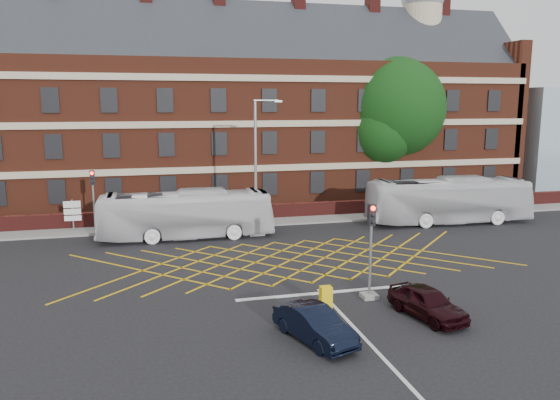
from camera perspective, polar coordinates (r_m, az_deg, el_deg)
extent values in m
plane|color=black|center=(28.64, 2.16, -7.39)|extent=(120.00, 120.00, 0.00)
cube|color=#5B2617|center=(48.90, -5.00, 7.02)|extent=(50.00, 12.00, 12.00)
cube|color=#21252A|center=(48.95, -5.11, 14.05)|extent=(51.00, 10.61, 10.61)
cube|color=#B7A88C|center=(42.86, -3.73, 7.94)|extent=(50.00, 0.18, 0.50)
cube|color=black|center=(42.97, -3.72, 5.94)|extent=(1.20, 0.14, 1.80)
cube|color=#4F1815|center=(48.87, -13.81, 19.13)|extent=(1.00, 1.40, 3.20)
cylinder|color=#B7A88C|center=(54.98, 14.54, 16.48)|extent=(3.60, 3.60, 6.00)
cube|color=#4F1815|center=(40.77, -2.90, -1.30)|extent=(56.00, 0.50, 1.10)
cube|color=slate|center=(39.91, -2.62, -2.27)|extent=(60.00, 3.00, 0.12)
cube|color=#CC990C|center=(30.48, 1.12, -6.28)|extent=(8.22, 8.22, 0.02)
cube|color=silver|center=(25.47, 4.38, -9.66)|extent=(8.00, 0.30, 0.02)
cube|color=silver|center=(19.89, 10.48, -15.70)|extent=(0.15, 14.00, 0.02)
imported|color=silver|center=(35.54, -9.80, -1.49)|extent=(11.20, 2.82, 3.11)
imported|color=silver|center=(41.25, 17.22, -0.04)|extent=(12.11, 3.51, 3.33)
imported|color=black|center=(20.50, 3.63, -12.85)|extent=(2.48, 4.00, 1.25)
imported|color=black|center=(23.29, 15.14, -10.28)|extent=(2.30, 3.98, 1.27)
cylinder|color=black|center=(49.12, 11.67, 3.61)|extent=(0.90, 0.90, 6.44)
sphere|color=black|center=(48.82, 11.88, 9.40)|extent=(8.70, 8.70, 8.70)
sphere|color=black|center=(47.52, 10.57, 7.09)|extent=(5.66, 5.66, 5.66)
sphere|color=black|center=(50.24, 12.97, 7.62)|extent=(5.22, 5.22, 5.22)
cube|color=slate|center=(25.10, 9.30, -9.85)|extent=(0.70, 0.70, 0.20)
cylinder|color=gray|center=(24.59, 9.41, -6.23)|extent=(0.12, 0.12, 3.50)
cube|color=black|center=(24.10, 9.55, -1.55)|extent=(0.30, 0.25, 0.95)
sphere|color=#FF0C05|center=(23.91, 9.71, -0.87)|extent=(0.20, 0.20, 0.20)
cube|color=slate|center=(38.24, -18.70, -3.29)|extent=(0.70, 0.70, 0.20)
cylinder|color=gray|center=(37.91, -18.84, -0.86)|extent=(0.12, 0.12, 3.50)
cube|color=black|center=(37.59, -19.02, 2.21)|extent=(0.30, 0.25, 0.95)
sphere|color=#FF0C05|center=(37.41, -19.07, 2.66)|extent=(0.20, 0.20, 0.20)
cube|color=slate|center=(36.26, -2.51, -3.47)|extent=(1.00, 1.00, 0.20)
cylinder|color=gray|center=(35.49, -2.56, 3.26)|extent=(0.18, 0.18, 8.77)
cylinder|color=gray|center=(35.39, -1.49, 10.37)|extent=(1.60, 0.12, 0.12)
cube|color=gray|center=(35.57, -0.21, 10.29)|extent=(0.50, 0.20, 0.12)
cylinder|color=gray|center=(39.37, -20.83, -1.55)|extent=(0.10, 0.10, 2.20)
cube|color=silver|center=(39.15, -20.92, -0.43)|extent=(1.10, 0.06, 0.45)
cube|color=silver|center=(39.24, -20.87, -1.15)|extent=(1.10, 0.06, 0.40)
cube|color=silver|center=(39.32, -20.83, -1.79)|extent=(1.10, 0.06, 0.35)
cube|color=yellow|center=(23.50, 4.81, -10.14)|extent=(0.49, 0.40, 0.98)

